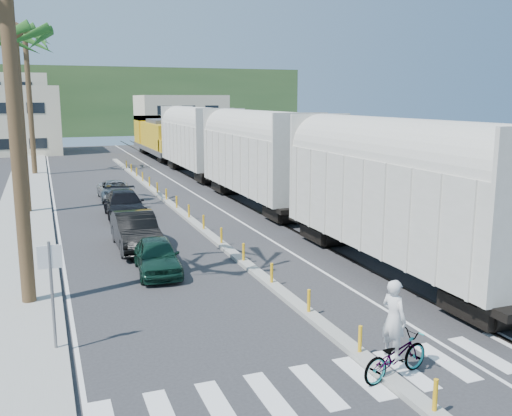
{
  "coord_description": "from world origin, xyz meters",
  "views": [
    {
      "loc": [
        -7.3,
        -12.86,
        6.54
      ],
      "look_at": [
        1.0,
        9.23,
        2.0
      ],
      "focal_mm": 40.0,
      "sensor_mm": 36.0,
      "label": 1
    }
  ],
  "objects_px": {
    "car_lead": "(157,256)",
    "cyclist": "(395,347)",
    "car_second": "(136,231)",
    "street_sign": "(51,281)"
  },
  "relations": [
    {
      "from": "car_lead",
      "to": "cyclist",
      "type": "height_order",
      "value": "cyclist"
    },
    {
      "from": "car_lead",
      "to": "car_second",
      "type": "height_order",
      "value": "car_second"
    },
    {
      "from": "car_lead",
      "to": "cyclist",
      "type": "relative_size",
      "value": 1.64
    },
    {
      "from": "street_sign",
      "to": "car_lead",
      "type": "distance_m",
      "value": 7.26
    },
    {
      "from": "street_sign",
      "to": "cyclist",
      "type": "bearing_deg",
      "value": -29.42
    },
    {
      "from": "car_second",
      "to": "cyclist",
      "type": "bearing_deg",
      "value": -74.53
    },
    {
      "from": "car_lead",
      "to": "car_second",
      "type": "distance_m",
      "value": 3.9
    },
    {
      "from": "cyclist",
      "to": "car_lead",
      "type": "bearing_deg",
      "value": 5.44
    },
    {
      "from": "street_sign",
      "to": "car_lead",
      "type": "relative_size",
      "value": 0.75
    },
    {
      "from": "street_sign",
      "to": "car_second",
      "type": "relative_size",
      "value": 0.62
    }
  ]
}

